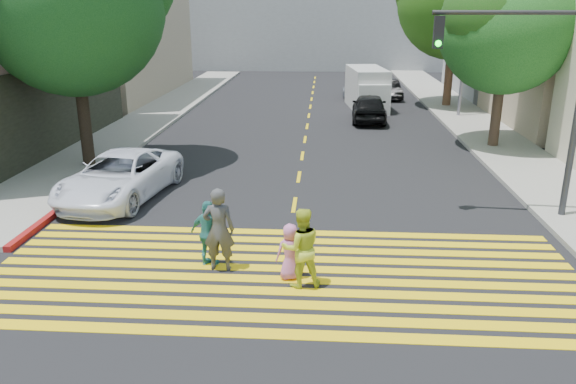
# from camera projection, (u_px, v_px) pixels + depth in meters

# --- Properties ---
(ground) EXTENTS (120.00, 120.00, 0.00)m
(ground) POSITION_uv_depth(u_px,v_px,m) (279.00, 302.00, 11.53)
(ground) COLOR black
(sidewalk_left) EXTENTS (3.00, 40.00, 0.15)m
(sidewalk_left) POSITION_uv_depth(u_px,v_px,m) (165.00, 110.00, 32.89)
(sidewalk_left) COLOR gray
(sidewalk_left) RESTS_ON ground
(sidewalk_right) EXTENTS (3.00, 60.00, 0.15)m
(sidewalk_right) POSITION_uv_depth(u_px,v_px,m) (494.00, 141.00, 25.20)
(sidewalk_right) COLOR gray
(sidewalk_right) RESTS_ON ground
(curb_red) EXTENTS (0.20, 8.00, 0.16)m
(curb_red) POSITION_uv_depth(u_px,v_px,m) (75.00, 198.00, 17.62)
(curb_red) COLOR maroon
(curb_red) RESTS_ON ground
(crosswalk) EXTENTS (13.40, 5.30, 0.01)m
(crosswalk) POSITION_uv_depth(u_px,v_px,m) (283.00, 274.00, 12.74)
(crosswalk) COLOR yellow
(crosswalk) RESTS_ON ground
(lane_line) EXTENTS (0.12, 34.40, 0.01)m
(lane_line) POSITION_uv_depth(u_px,v_px,m) (310.00, 111.00, 32.86)
(lane_line) COLOR yellow
(lane_line) RESTS_ON ground
(building_left_tan) EXTENTS (12.00, 16.00, 10.00)m
(building_left_tan) POSITION_uv_depth(u_px,v_px,m) (74.00, 20.00, 37.50)
(building_left_tan) COLOR tan
(building_left_tan) RESTS_ON ground
(building_right_grey) EXTENTS (10.00, 10.00, 10.00)m
(building_right_grey) POSITION_uv_depth(u_px,v_px,m) (538.00, 20.00, 37.48)
(building_right_grey) COLOR gray
(building_right_grey) RESTS_ON ground
(backdrop_block) EXTENTS (30.00, 8.00, 12.00)m
(backdrop_block) POSITION_uv_depth(u_px,v_px,m) (318.00, 5.00, 55.16)
(backdrop_block) COLOR gray
(backdrop_block) RESTS_ON ground
(tree_right_near) EXTENTS (7.02, 7.00, 7.85)m
(tree_right_near) POSITION_uv_depth(u_px,v_px,m) (508.00, 19.00, 22.53)
(tree_right_near) COLOR #3B2D1E
(tree_right_near) RESTS_ON ground
(pedestrian_man) EXTENTS (0.72, 0.47, 1.97)m
(pedestrian_man) POSITION_uv_depth(u_px,v_px,m) (219.00, 230.00, 12.69)
(pedestrian_man) COLOR #3C3D3F
(pedestrian_man) RESTS_ON ground
(pedestrian_woman) EXTENTS (1.00, 0.86, 1.78)m
(pedestrian_woman) POSITION_uv_depth(u_px,v_px,m) (301.00, 248.00, 11.95)
(pedestrian_woman) COLOR #BECF30
(pedestrian_woman) RESTS_ON ground
(pedestrian_child) EXTENTS (0.73, 0.60, 1.28)m
(pedestrian_child) POSITION_uv_depth(u_px,v_px,m) (290.00, 252.00, 12.36)
(pedestrian_child) COLOR #C267A7
(pedestrian_child) RESTS_ON ground
(pedestrian_extra) EXTENTS (1.01, 0.67, 1.59)m
(pedestrian_extra) POSITION_uv_depth(u_px,v_px,m) (209.00, 234.00, 12.94)
(pedestrian_extra) COLOR teal
(pedestrian_extra) RESTS_ON ground
(white_sedan) EXTENTS (3.13, 5.52, 1.45)m
(white_sedan) POSITION_uv_depth(u_px,v_px,m) (120.00, 176.00, 17.61)
(white_sedan) COLOR white
(white_sedan) RESTS_ON ground
(dark_car_near) EXTENTS (1.94, 4.45, 1.49)m
(dark_car_near) POSITION_uv_depth(u_px,v_px,m) (369.00, 107.00, 29.62)
(dark_car_near) COLOR black
(dark_car_near) RESTS_ON ground
(silver_car) EXTENTS (2.37, 4.90, 1.37)m
(silver_car) POSITION_uv_depth(u_px,v_px,m) (358.00, 86.00, 38.26)
(silver_car) COLOR #989AAA
(silver_car) RESTS_ON ground
(dark_car_parked) EXTENTS (1.64, 3.85, 1.24)m
(dark_car_parked) POSITION_uv_depth(u_px,v_px,m) (388.00, 89.00, 37.15)
(dark_car_parked) COLOR black
(dark_car_parked) RESTS_ON ground
(white_van) EXTENTS (2.42, 5.21, 2.38)m
(white_van) POSITION_uv_depth(u_px,v_px,m) (367.00, 90.00, 33.27)
(white_van) COLOR #BDBDBD
(white_van) RESTS_ON ground
(traffic_signal) EXTENTS (4.12, 0.51, 6.04)m
(traffic_signal) POSITION_uv_depth(u_px,v_px,m) (539.00, 80.00, 14.98)
(traffic_signal) COLOR #2F3136
(traffic_signal) RESTS_ON ground
(street_lamp) EXTENTS (2.02, 0.26, 8.91)m
(street_lamp) POSITION_uv_depth(u_px,v_px,m) (464.00, 21.00, 29.22)
(street_lamp) COLOR slate
(street_lamp) RESTS_ON ground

